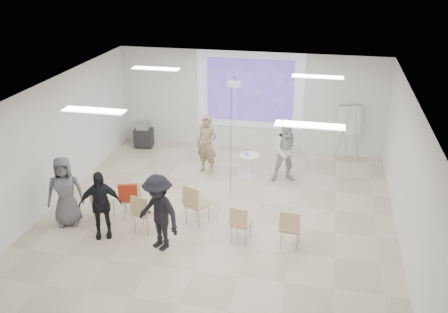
% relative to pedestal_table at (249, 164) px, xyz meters
% --- Properties ---
extents(floor, '(8.00, 9.00, 0.10)m').
position_rel_pedestal_table_xyz_m(floor, '(-0.35, -2.45, -0.42)').
color(floor, beige).
rests_on(floor, ground).
extents(ceiling, '(8.00, 9.00, 0.10)m').
position_rel_pedestal_table_xyz_m(ceiling, '(-0.35, -2.45, 2.68)').
color(ceiling, white).
rests_on(ceiling, wall_back).
extents(wall_back, '(8.00, 0.10, 3.00)m').
position_rel_pedestal_table_xyz_m(wall_back, '(-0.35, 2.10, 1.13)').
color(wall_back, silver).
rests_on(wall_back, floor).
extents(wall_left, '(0.10, 9.00, 3.00)m').
position_rel_pedestal_table_xyz_m(wall_left, '(-4.40, -2.45, 1.13)').
color(wall_left, silver).
rests_on(wall_left, floor).
extents(wall_right, '(0.10, 9.00, 3.00)m').
position_rel_pedestal_table_xyz_m(wall_right, '(3.70, -2.45, 1.13)').
color(wall_right, silver).
rests_on(wall_right, floor).
extents(projection_halo, '(3.20, 0.01, 2.30)m').
position_rel_pedestal_table_xyz_m(projection_halo, '(-0.35, 2.04, 1.48)').
color(projection_halo, silver).
rests_on(projection_halo, wall_back).
extents(projection_image, '(2.60, 0.01, 1.90)m').
position_rel_pedestal_table_xyz_m(projection_image, '(-0.35, 2.02, 1.48)').
color(projection_image, '#5436B9').
rests_on(projection_image, wall_back).
extents(pedestal_table, '(0.70, 0.70, 0.66)m').
position_rel_pedestal_table_xyz_m(pedestal_table, '(0.00, 0.00, 0.00)').
color(pedestal_table, white).
rests_on(pedestal_table, floor).
extents(player_left, '(0.78, 0.63, 1.87)m').
position_rel_pedestal_table_xyz_m(player_left, '(-1.18, 0.05, 0.57)').
color(player_left, '#94805B').
rests_on(player_left, floor).
extents(player_right, '(1.06, 0.93, 1.89)m').
position_rel_pedestal_table_xyz_m(player_right, '(1.01, -0.02, 0.58)').
color(player_right, silver).
rests_on(player_right, floor).
extents(controller_left, '(0.08, 0.14, 0.04)m').
position_rel_pedestal_table_xyz_m(controller_left, '(-1.00, 0.30, 0.86)').
color(controller_left, silver).
rests_on(controller_left, player_left).
extents(controller_right, '(0.07, 0.13, 0.04)m').
position_rel_pedestal_table_xyz_m(controller_right, '(0.83, 0.23, 0.91)').
color(controller_right, white).
rests_on(controller_right, player_right).
extents(chair_far_left, '(0.47, 0.49, 0.83)m').
position_rel_pedestal_table_xyz_m(chair_far_left, '(-2.91, -2.98, 0.12)').
color(chair_far_left, tan).
rests_on(chair_far_left, floor).
extents(chair_left_mid, '(0.57, 0.59, 0.95)m').
position_rel_pedestal_table_xyz_m(chair_left_mid, '(-2.25, -2.76, 0.19)').
color(chair_left_mid, tan).
rests_on(chair_left_mid, floor).
extents(chair_left_inner, '(0.51, 0.54, 0.90)m').
position_rel_pedestal_table_xyz_m(chair_left_inner, '(-1.80, -3.29, 0.17)').
color(chair_left_inner, tan).
rests_on(chair_left_inner, floor).
extents(chair_center, '(0.61, 0.63, 0.96)m').
position_rel_pedestal_table_xyz_m(chair_center, '(-0.78, -2.74, 0.20)').
color(chair_center, tan).
rests_on(chair_center, floor).
extents(chair_right_inner, '(0.46, 0.49, 0.84)m').
position_rel_pedestal_table_xyz_m(chair_right_inner, '(0.34, -3.25, 0.13)').
color(chair_right_inner, tan).
rests_on(chair_right_inner, floor).
extents(chair_right_far, '(0.44, 0.47, 0.88)m').
position_rel_pedestal_table_xyz_m(chair_right_far, '(1.38, -3.26, 0.15)').
color(chair_right_far, tan).
rests_on(chair_right_far, floor).
extents(red_jacket, '(0.43, 0.22, 0.40)m').
position_rel_pedestal_table_xyz_m(red_jacket, '(-2.28, -2.90, 0.35)').
color(red_jacket, '#AF2C15').
rests_on(red_jacket, chair_left_mid).
extents(laptop, '(0.38, 0.31, 0.03)m').
position_rel_pedestal_table_xyz_m(laptop, '(-1.78, -3.20, 0.12)').
color(laptop, black).
rests_on(laptop, chair_left_inner).
extents(audience_left, '(1.17, 0.95, 1.75)m').
position_rel_pedestal_table_xyz_m(audience_left, '(-2.61, -3.61, 0.51)').
color(audience_left, black).
rests_on(audience_left, floor).
extents(audience_mid, '(1.38, 1.16, 1.88)m').
position_rel_pedestal_table_xyz_m(audience_mid, '(-1.25, -3.79, 0.57)').
color(audience_mid, black).
rests_on(audience_mid, floor).
extents(audience_outer, '(1.04, 0.87, 1.81)m').
position_rel_pedestal_table_xyz_m(audience_outer, '(-3.59, -3.29, 0.54)').
color(audience_outer, '#5D5D63').
rests_on(audience_outer, floor).
extents(flipchart_easel, '(0.72, 0.56, 1.72)m').
position_rel_pedestal_table_xyz_m(flipchart_easel, '(2.59, 1.65, 0.90)').
color(flipchart_easel, gray).
rests_on(flipchart_easel, floor).
extents(av_cart, '(0.59, 0.49, 0.82)m').
position_rel_pedestal_table_xyz_m(av_cart, '(-3.56, 1.48, 0.01)').
color(av_cart, black).
rests_on(av_cart, floor).
extents(ceiling_projector, '(0.30, 0.25, 3.00)m').
position_rel_pedestal_table_xyz_m(ceiling_projector, '(-0.25, -0.95, 2.32)').
color(ceiling_projector, white).
rests_on(ceiling_projector, ceiling).
extents(fluor_panel_nw, '(1.20, 0.30, 0.02)m').
position_rel_pedestal_table_xyz_m(fluor_panel_nw, '(-2.35, -0.45, 2.60)').
color(fluor_panel_nw, white).
rests_on(fluor_panel_nw, ceiling).
extents(fluor_panel_ne, '(1.20, 0.30, 0.02)m').
position_rel_pedestal_table_xyz_m(fluor_panel_ne, '(1.65, -0.45, 2.60)').
color(fluor_panel_ne, white).
rests_on(fluor_panel_ne, ceiling).
extents(fluor_panel_sw, '(1.20, 0.30, 0.02)m').
position_rel_pedestal_table_xyz_m(fluor_panel_sw, '(-2.35, -3.95, 2.60)').
color(fluor_panel_sw, white).
rests_on(fluor_panel_sw, ceiling).
extents(fluor_panel_se, '(1.20, 0.30, 0.02)m').
position_rel_pedestal_table_xyz_m(fluor_panel_se, '(1.65, -3.95, 2.60)').
color(fluor_panel_se, white).
rests_on(fluor_panel_se, ceiling).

